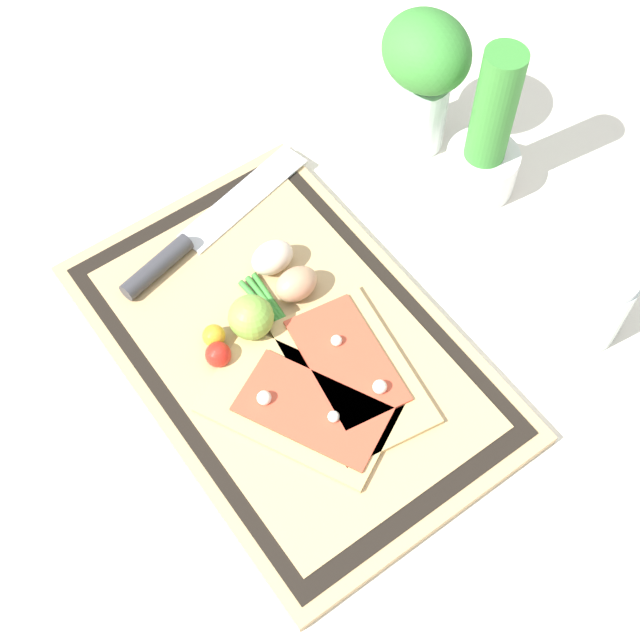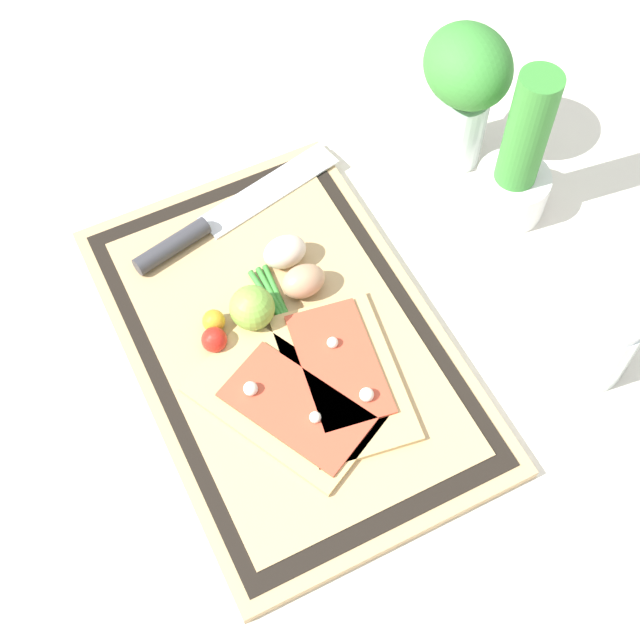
# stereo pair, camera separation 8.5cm
# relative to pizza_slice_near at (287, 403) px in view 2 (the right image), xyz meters

# --- Properties ---
(ground_plane) EXTENTS (6.00, 6.00, 0.00)m
(ground_plane) POSITION_rel_pizza_slice_near_xyz_m (-0.07, 0.03, -0.02)
(ground_plane) COLOR silver
(cutting_board) EXTENTS (0.52, 0.34, 0.02)m
(cutting_board) POSITION_rel_pizza_slice_near_xyz_m (-0.07, 0.03, -0.01)
(cutting_board) COLOR tan
(cutting_board) RESTS_ON ground_plane
(pizza_slice_near) EXTENTS (0.23, 0.20, 0.02)m
(pizza_slice_near) POSITION_rel_pizza_slice_near_xyz_m (0.00, 0.00, 0.00)
(pizza_slice_near) COLOR tan
(pizza_slice_near) RESTS_ON cutting_board
(pizza_slice_far) EXTENTS (0.21, 0.15, 0.02)m
(pizza_slice_far) POSITION_rel_pizza_slice_near_xyz_m (-0.00, 0.07, 0.00)
(pizza_slice_far) COLOR tan
(pizza_slice_far) RESTS_ON cutting_board
(knife) EXTENTS (0.10, 0.29, 0.02)m
(knife) POSITION_rel_pizza_slice_near_xyz_m (-0.26, 0.01, 0.00)
(knife) COLOR silver
(knife) RESTS_ON cutting_board
(egg_brown) EXTENTS (0.04, 0.05, 0.04)m
(egg_brown) POSITION_rel_pizza_slice_near_xyz_m (-0.13, 0.08, 0.01)
(egg_brown) COLOR tan
(egg_brown) RESTS_ON cutting_board
(egg_pink) EXTENTS (0.04, 0.05, 0.04)m
(egg_pink) POSITION_rel_pizza_slice_near_xyz_m (-0.17, 0.08, 0.01)
(egg_pink) COLOR beige
(egg_pink) RESTS_ON cutting_board
(lime) EXTENTS (0.05, 0.05, 0.05)m
(lime) POSITION_rel_pizza_slice_near_xyz_m (-0.11, 0.01, 0.02)
(lime) COLOR #7FB742
(lime) RESTS_ON cutting_board
(cherry_tomato_red) EXTENTS (0.03, 0.03, 0.03)m
(cherry_tomato_red) POSITION_rel_pizza_slice_near_xyz_m (-0.10, -0.04, 0.01)
(cherry_tomato_red) COLOR red
(cherry_tomato_red) RESTS_ON cutting_board
(cherry_tomato_yellow) EXTENTS (0.03, 0.03, 0.03)m
(cherry_tomato_yellow) POSITION_rel_pizza_slice_near_xyz_m (-0.13, -0.03, 0.01)
(cherry_tomato_yellow) COLOR gold
(cherry_tomato_yellow) RESTS_ON cutting_board
(scallion_bunch) EXTENTS (0.25, 0.03, 0.01)m
(scallion_bunch) POSITION_rel_pizza_slice_near_xyz_m (-0.05, 0.04, -0.00)
(scallion_bunch) COLOR #388433
(scallion_bunch) RESTS_ON cutting_board
(herb_pot) EXTENTS (0.09, 0.09, 0.22)m
(herb_pot) POSITION_rel_pizza_slice_near_xyz_m (-0.13, 0.37, 0.05)
(herb_pot) COLOR white
(herb_pot) RESTS_ON ground_plane
(sauce_jar) EXTENTS (0.09, 0.09, 0.11)m
(sauce_jar) POSITION_rel_pizza_slice_near_xyz_m (0.09, 0.33, 0.03)
(sauce_jar) COLOR silver
(sauce_jar) RESTS_ON ground_plane
(herb_glass) EXTENTS (0.12, 0.10, 0.20)m
(herb_glass) POSITION_rel_pizza_slice_near_xyz_m (-0.24, 0.35, 0.10)
(herb_glass) COLOR silver
(herb_glass) RESTS_ON ground_plane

